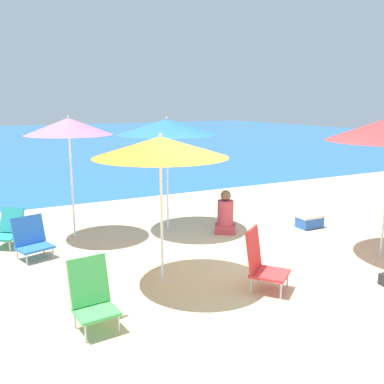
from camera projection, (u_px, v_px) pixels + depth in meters
name	position (u px, v px, depth m)	size (l,w,h in m)	color
ground_plane	(237.00, 274.00, 6.28)	(60.00, 60.00, 0.00)	#D1BA89
sea_water	(25.00, 140.00, 28.43)	(60.00, 40.00, 0.01)	#23669E
beach_umbrella_pink	(69.00, 127.00, 7.62)	(1.54, 1.54, 2.25)	white
beach_umbrella_orange	(161.00, 147.00, 5.62)	(1.81, 1.81, 2.08)	white
beach_umbrella_blue	(167.00, 127.00, 8.11)	(1.93, 1.93, 2.21)	white
beach_chair_red	(261.00, 261.00, 5.71)	(0.69, 0.70, 0.83)	silver
beach_chair_teal	(9.00, 229.00, 7.52)	(0.66, 0.70, 0.64)	silver
beach_chair_green	(92.00, 295.00, 4.76)	(0.49, 0.53, 0.78)	silver
beach_chair_blue	(31.00, 239.00, 6.94)	(0.63, 0.62, 0.66)	silver
person_seated_far	(225.00, 215.00, 8.22)	(0.52, 0.50, 0.84)	#BF3F4C
water_bottle	(227.00, 221.00, 8.77)	(0.08, 0.08, 0.21)	silver
cooler_box	(309.00, 221.00, 8.61)	(0.50, 0.33, 0.27)	#2859B2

